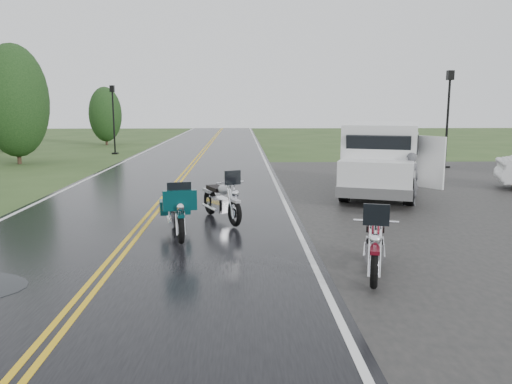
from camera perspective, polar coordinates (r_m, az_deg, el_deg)
ground at (r=10.11m, az=-15.83°, el=-7.61°), size 120.00×120.00×0.00m
road at (r=19.73m, az=-8.91°, el=1.08°), size 8.00×100.00×0.04m
motorcycle_red at (r=8.21m, az=13.43°, el=-6.65°), size 1.39×2.41×1.34m
motorcycle_teal at (r=10.66m, az=-8.64°, el=-2.77°), size 1.26×2.37×1.33m
motorcycle_silver at (r=12.07m, az=-2.46°, el=-1.14°), size 1.70×2.42×1.35m
van_white at (r=15.59m, az=10.21°, el=3.23°), size 4.31×6.67×2.45m
person_at_van at (r=15.48m, az=17.15°, el=1.29°), size 0.61×0.43×1.59m
lamp_post_far_left at (r=32.56m, az=-15.96°, el=7.95°), size 0.37×0.37×4.30m
lamp_post_far_right at (r=25.82m, az=21.04°, el=7.75°), size 0.40×0.40×4.69m
tree_left_mid at (r=28.68m, az=-25.77°, el=8.11°), size 3.35×3.35×5.23m
tree_left_far at (r=40.64m, az=-16.81°, el=7.85°), size 2.48×2.48×3.82m
pine_left_far at (r=37.35m, az=-26.69°, el=8.23°), size 2.53×2.53×5.28m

